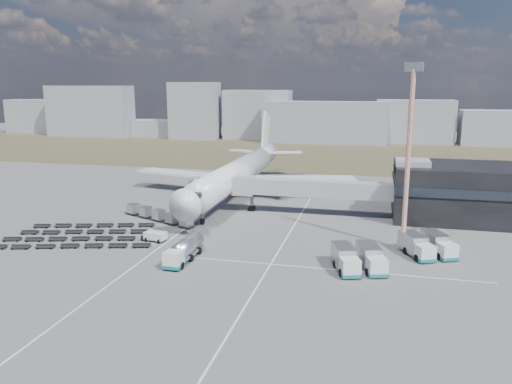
# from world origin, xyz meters

# --- Properties ---
(ground) EXTENTS (420.00, 420.00, 0.00)m
(ground) POSITION_xyz_m (0.00, 0.00, 0.00)
(ground) COLOR #565659
(ground) RESTS_ON ground
(grass_strip) EXTENTS (420.00, 90.00, 0.01)m
(grass_strip) POSITION_xyz_m (0.00, 110.00, 0.01)
(grass_strip) COLOR #433C28
(grass_strip) RESTS_ON ground
(lane_markings) EXTENTS (47.12, 110.00, 0.01)m
(lane_markings) POSITION_xyz_m (9.77, 3.00, 0.01)
(lane_markings) COLOR silver
(lane_markings) RESTS_ON ground
(terminal) EXTENTS (30.40, 16.40, 11.00)m
(terminal) POSITION_xyz_m (47.77, 23.96, 5.25)
(terminal) COLOR black
(terminal) RESTS_ON ground
(jet_bridge) EXTENTS (30.30, 3.80, 7.05)m
(jet_bridge) POSITION_xyz_m (15.90, 20.42, 5.05)
(jet_bridge) COLOR #939399
(jet_bridge) RESTS_ON ground
(airliner) EXTENTS (51.59, 64.53, 17.62)m
(airliner) POSITION_xyz_m (0.00, 32.38, 5.29)
(airliner) COLOR white
(airliner) RESTS_ON ground
(skyline) EXTENTS (298.33, 25.21, 25.60)m
(skyline) POSITION_xyz_m (-24.65, 148.59, 9.37)
(skyline) COLOR #91939E
(skyline) RESTS_ON ground
(fuel_tanker) EXTENTS (2.67, 9.47, 3.04)m
(fuel_tanker) POSITION_xyz_m (3.81, -9.31, 1.52)
(fuel_tanker) COLOR white
(fuel_tanker) RESTS_ON ground
(pushback_tug) EXTENTS (3.55, 2.32, 1.49)m
(pushback_tug) POSITION_xyz_m (-3.93, -2.05, 0.75)
(pushback_tug) COLOR white
(pushback_tug) RESTS_ON ground
(catering_truck) EXTENTS (3.28, 6.93, 3.09)m
(catering_truck) POSITION_xyz_m (15.42, 39.14, 1.58)
(catering_truck) COLOR white
(catering_truck) RESTS_ON ground
(service_trucks_near) EXTENTS (7.91, 8.68, 2.89)m
(service_trucks_near) POSITION_xyz_m (27.81, -7.36, 1.57)
(service_trucks_near) COLOR white
(service_trucks_near) RESTS_ON ground
(service_trucks_far) EXTENTS (8.25, 8.81, 2.82)m
(service_trucks_far) POSITION_xyz_m (37.32, 0.97, 1.53)
(service_trucks_far) COLOR white
(service_trucks_far) RESTS_ON ground
(uld_row) EXTENTS (16.47, 8.89, 1.90)m
(uld_row) POSITION_xyz_m (-8.51, 9.27, 1.14)
(uld_row) COLOR black
(uld_row) RESTS_ON ground
(baggage_dollies) EXTENTS (26.13, 18.62, 0.65)m
(baggage_dollies) POSITION_xyz_m (-16.70, -2.96, 0.33)
(baggage_dollies) COLOR black
(baggage_dollies) RESTS_ON ground
(floodlight_mast) EXTENTS (2.60, 2.11, 27.38)m
(floodlight_mast) POSITION_xyz_m (34.01, 3.20, 13.72)
(floodlight_mast) COLOR #AC411B
(floodlight_mast) RESTS_ON ground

